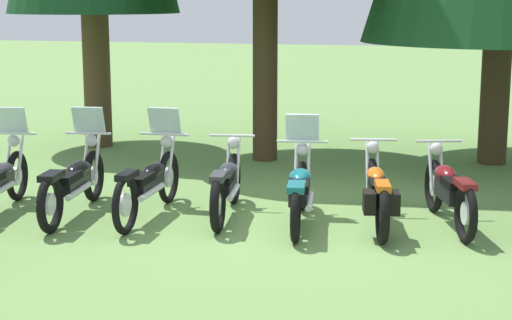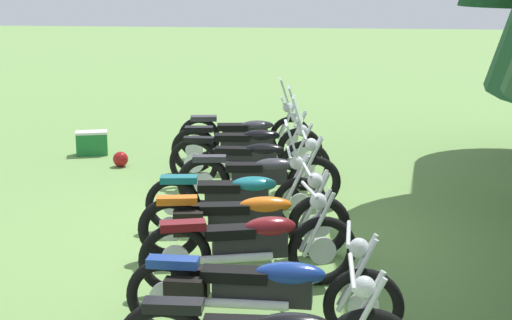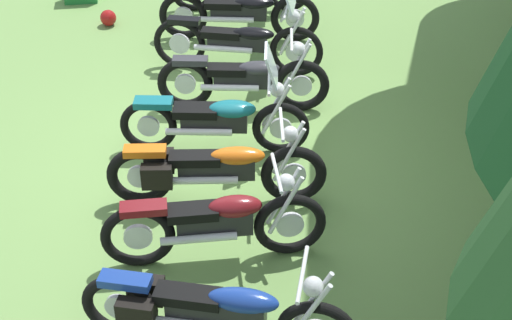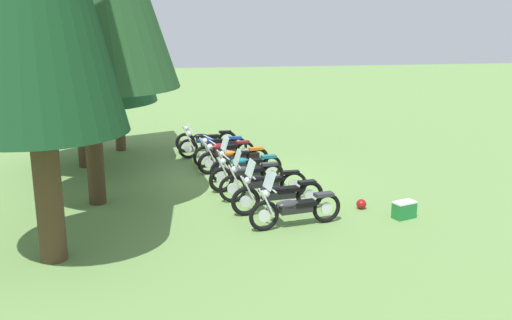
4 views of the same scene
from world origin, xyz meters
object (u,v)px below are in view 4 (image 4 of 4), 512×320
(motorcycle_1, at_px, (277,194))
(motorcycle_6, at_px, (224,151))
(picnic_cooler, at_px, (404,210))
(motorcycle_7, at_px, (214,145))
(pine_tree_3, at_px, (113,10))
(motorcycle_3, at_px, (247,175))
(motorcycle_0, at_px, (295,207))
(motorcycle_8, at_px, (206,140))
(dropped_helmet, at_px, (361,204))
(motorcycle_4, at_px, (245,165))
(motorcycle_5, at_px, (235,158))
(motorcycle_2, at_px, (262,183))

(motorcycle_1, relative_size, motorcycle_6, 1.13)
(motorcycle_6, relative_size, picnic_cooler, 3.46)
(motorcycle_7, xyz_separation_m, pine_tree_3, (1.66, 3.22, 4.47))
(motorcycle_3, height_order, picnic_cooler, motorcycle_3)
(motorcycle_0, xyz_separation_m, motorcycle_1, (1.04, 0.19, 0.00))
(motorcycle_8, xyz_separation_m, dropped_helmet, (-6.99, -3.24, -0.30))
(motorcycle_3, height_order, motorcycle_7, motorcycle_3)
(motorcycle_6, bearing_deg, motorcycle_0, 81.44)
(motorcycle_4, height_order, dropped_helmet, motorcycle_4)
(motorcycle_3, xyz_separation_m, motorcycle_8, (4.89, 0.68, -0.01))
(motorcycle_5, relative_size, motorcycle_8, 1.04)
(motorcycle_3, distance_m, motorcycle_7, 3.98)
(motorcycle_8, bearing_deg, motorcycle_3, 94.80)
(motorcycle_5, relative_size, motorcycle_7, 0.97)
(motorcycle_6, bearing_deg, dropped_helmet, 102.66)
(motorcycle_4, relative_size, pine_tree_3, 0.29)
(motorcycle_4, xyz_separation_m, dropped_helmet, (-3.10, -2.44, -0.33))
(motorcycle_8, relative_size, dropped_helmet, 8.89)
(motorcycle_0, height_order, dropped_helmet, motorcycle_0)
(motorcycle_5, height_order, dropped_helmet, motorcycle_5)
(picnic_cooler, bearing_deg, motorcycle_8, 27.18)
(motorcycle_6, bearing_deg, picnic_cooler, 104.78)
(motorcycle_5, xyz_separation_m, pine_tree_3, (3.64, 3.66, 4.47))
(motorcycle_1, xyz_separation_m, motorcycle_6, (4.82, 0.71, -0.01))
(motorcycle_7, relative_size, picnic_cooler, 3.89)
(motorcycle_3, xyz_separation_m, picnic_cooler, (-2.92, -3.33, -0.23))
(motorcycle_6, xyz_separation_m, motorcycle_7, (1.11, 0.20, -0.01))
(dropped_helmet, bearing_deg, picnic_cooler, -137.05)
(dropped_helmet, bearing_deg, motorcycle_3, 50.73)
(motorcycle_0, bearing_deg, motorcycle_4, -92.86)
(motorcycle_0, distance_m, motorcycle_1, 1.06)
(motorcycle_7, bearing_deg, motorcycle_6, 99.56)
(motorcycle_7, height_order, pine_tree_3, pine_tree_3)
(motorcycle_0, bearing_deg, picnic_cooler, 172.18)
(motorcycle_0, height_order, motorcycle_6, motorcycle_0)
(motorcycle_6, height_order, motorcycle_8, same)
(motorcycle_7, bearing_deg, motorcycle_8, -78.40)
(motorcycle_3, height_order, motorcycle_5, motorcycle_3)
(motorcycle_1, relative_size, dropped_helmet, 9.51)
(motorcycle_8, bearing_deg, motorcycle_6, 97.91)
(motorcycle_0, bearing_deg, motorcycle_8, -90.54)
(motorcycle_0, distance_m, picnic_cooler, 2.72)
(motorcycle_7, height_order, motorcycle_8, motorcycle_8)
(motorcycle_0, relative_size, motorcycle_8, 1.01)
(motorcycle_7, relative_size, pine_tree_3, 0.32)
(motorcycle_5, distance_m, pine_tree_3, 6.83)
(motorcycle_6, height_order, dropped_helmet, motorcycle_6)
(motorcycle_5, distance_m, motorcycle_8, 2.99)
(motorcycle_3, bearing_deg, motorcycle_2, 95.84)
(motorcycle_1, height_order, motorcycle_8, motorcycle_1)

